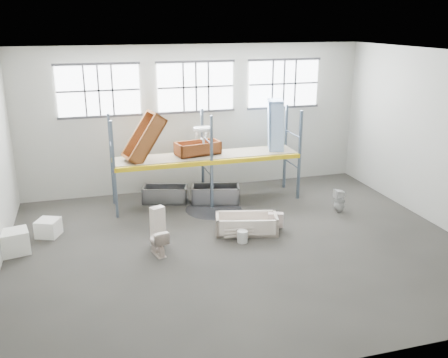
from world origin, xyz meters
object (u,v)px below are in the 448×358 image
object	(u,v)px
steel_tub_left	(165,194)
cistern_tall	(158,226)
toilet_beige	(158,242)
rust_tub_flat	(198,148)
toilet_white	(340,201)
steel_tub_right	(215,194)
bathtub_beige	(247,224)
bucket	(242,237)
carton_near	(14,242)
blue_tub_upright	(276,126)

from	to	relation	value
steel_tub_left	cistern_tall	bearing A→B (deg)	-102.77
toilet_beige	rust_tub_flat	distance (m)	4.27
toilet_white	steel_tub_right	xyz separation A→B (m)	(-3.52, 1.91, -0.09)
toilet_white	steel_tub_right	distance (m)	4.00
steel_tub_left	steel_tub_right	bearing A→B (deg)	-17.78
cistern_tall	rust_tub_flat	world-z (taller)	rust_tub_flat
toilet_white	steel_tub_left	xyz separation A→B (m)	(-5.10, 2.41, -0.11)
bathtub_beige	rust_tub_flat	bearing A→B (deg)	118.32
bucket	toilet_beige	bearing A→B (deg)	-178.07
toilet_white	bucket	world-z (taller)	toilet_white
toilet_white	carton_near	world-z (taller)	toilet_white
steel_tub_right	rust_tub_flat	bearing A→B (deg)	149.99
cistern_tall	blue_tub_upright	distance (m)	5.71
rust_tub_flat	bathtub_beige	bearing A→B (deg)	-75.82
blue_tub_upright	steel_tub_right	bearing A→B (deg)	-172.51
steel_tub_left	blue_tub_upright	xyz separation A→B (m)	(3.76, -0.22, 2.13)
toilet_beige	toilet_white	bearing A→B (deg)	178.80
cistern_tall	rust_tub_flat	xyz separation A→B (m)	(1.81, 3.02, 1.27)
bathtub_beige	carton_near	world-z (taller)	carton_near
steel_tub_right	bucket	distance (m)	3.16
toilet_white	blue_tub_upright	world-z (taller)	blue_tub_upright
steel_tub_left	carton_near	xyz separation A→B (m)	(-4.38, -2.65, 0.04)
carton_near	steel_tub_right	bearing A→B (deg)	19.74
cistern_tall	bathtub_beige	bearing A→B (deg)	-18.50
toilet_white	carton_near	size ratio (longest dim) A/B	1.04
steel_tub_left	steel_tub_right	size ratio (longest dim) A/B	0.94
bathtub_beige	bucket	world-z (taller)	bathtub_beige
steel_tub_right	blue_tub_upright	world-z (taller)	blue_tub_upright
bathtub_beige	steel_tub_left	world-z (taller)	steel_tub_left
carton_near	steel_tub_left	bearing A→B (deg)	31.17
bathtub_beige	steel_tub_right	bearing A→B (deg)	108.97
cistern_tall	blue_tub_upright	world-z (taller)	blue_tub_upright
toilet_white	rust_tub_flat	distance (m)	4.81
bathtub_beige	toilet_white	distance (m)	3.37
toilet_white	steel_tub_right	bearing A→B (deg)	-116.14
steel_tub_left	blue_tub_upright	world-z (taller)	blue_tub_upright
bathtub_beige	toilet_white	xyz separation A→B (m)	(3.30, 0.67, 0.12)
bathtub_beige	bucket	bearing A→B (deg)	-104.01
toilet_white	carton_near	xyz separation A→B (m)	(-9.49, -0.24, -0.06)
rust_tub_flat	blue_tub_upright	size ratio (longest dim) A/B	0.83
steel_tub_right	rust_tub_flat	size ratio (longest dim) A/B	1.09
toilet_beige	blue_tub_upright	bearing A→B (deg)	-156.29
toilet_white	carton_near	bearing A→B (deg)	-86.26
cistern_tall	steel_tub_right	xyz separation A→B (m)	(2.32, 2.72, -0.26)
carton_near	bucket	bearing A→B (deg)	-9.82
toilet_white	bathtub_beige	bearing A→B (deg)	-76.26
toilet_white	toilet_beige	bearing A→B (deg)	-75.02
toilet_beige	rust_tub_flat	xyz separation A→B (m)	(1.90, 3.53, 1.47)
blue_tub_upright	carton_near	world-z (taller)	blue_tub_upright
toilet_white	bucket	bearing A→B (deg)	-68.55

